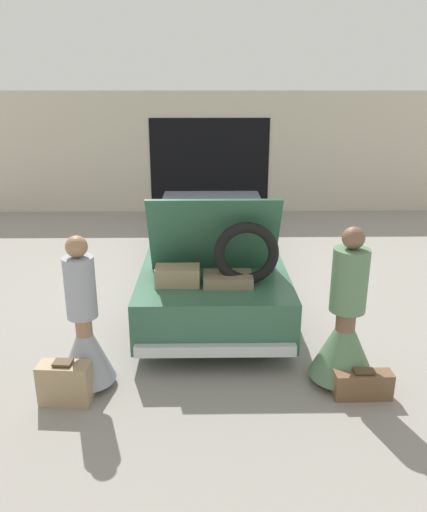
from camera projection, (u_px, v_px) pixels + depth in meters
name	position (u px, v px, depth m)	size (l,w,h in m)	color
ground_plane	(212.00, 283.00, 7.70)	(40.00, 40.00, 0.00)	gray
garage_wall_back	(210.00, 153.00, 11.77)	(12.00, 0.14, 2.80)	beige
car	(212.00, 248.00, 7.52)	(1.81, 5.20, 1.72)	#336047
person_left	(85.00, 335.00, 4.87)	(0.56, 0.56, 1.57)	#997051
person_right	(345.00, 330.00, 4.94)	(0.66, 0.66, 1.64)	brown
suitcase_beside_left_person	(65.00, 383.00, 4.71)	(0.50, 0.26, 0.44)	#9E8460
suitcase_beside_right_person	(363.00, 385.00, 4.81)	(0.56, 0.19, 0.30)	brown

